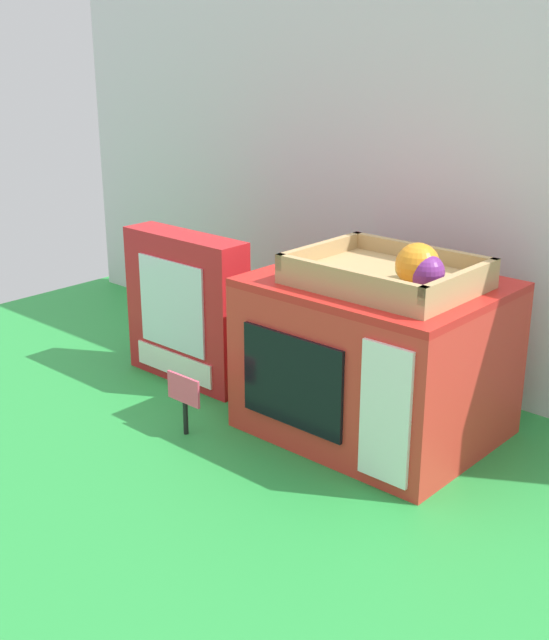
# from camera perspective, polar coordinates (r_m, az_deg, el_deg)

# --- Properties ---
(ground_plane) EXTENTS (1.70, 1.70, 0.00)m
(ground_plane) POSITION_cam_1_polar(r_m,az_deg,el_deg) (1.42, 0.00, -5.81)
(ground_plane) COLOR green
(ground_plane) RESTS_ON ground
(display_back_panel) EXTENTS (1.61, 0.03, 0.70)m
(display_back_panel) POSITION_cam_1_polar(r_m,az_deg,el_deg) (1.52, 7.10, 9.66)
(display_back_panel) COLOR silver
(display_back_panel) RESTS_ON ground
(toy_microwave) EXTENTS (0.36, 0.30, 0.25)m
(toy_microwave) POSITION_cam_1_polar(r_m,az_deg,el_deg) (1.29, 6.98, -2.57)
(toy_microwave) COLOR red
(toy_microwave) RESTS_ON ground
(food_groups_crate) EXTENTS (0.26, 0.20, 0.08)m
(food_groups_crate) POSITION_cam_1_polar(r_m,az_deg,el_deg) (1.21, 8.32, 3.20)
(food_groups_crate) COLOR tan
(food_groups_crate) RESTS_ON toy_microwave
(cookie_set_box) EXTENTS (0.26, 0.07, 0.27)m
(cookie_set_box) POSITION_cam_1_polar(r_m,az_deg,el_deg) (1.48, -6.13, 0.80)
(cookie_set_box) COLOR red
(cookie_set_box) RESTS_ON ground
(price_sign) EXTENTS (0.07, 0.01, 0.10)m
(price_sign) POSITION_cam_1_polar(r_m,az_deg,el_deg) (1.30, -6.28, -5.22)
(price_sign) COLOR black
(price_sign) RESTS_ON ground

